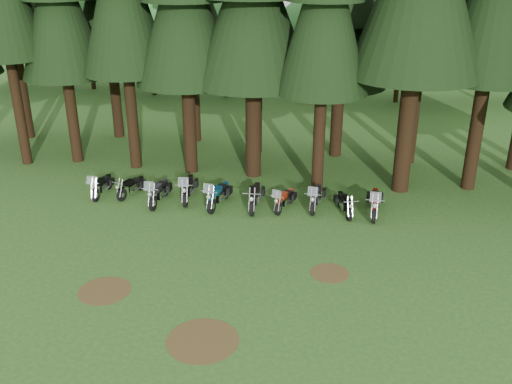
% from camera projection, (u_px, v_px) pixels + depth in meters
% --- Properties ---
extents(ground, '(120.00, 120.00, 0.00)m').
position_uv_depth(ground, '(205.00, 269.00, 20.76)').
color(ground, '#29561C').
rests_on(ground, ground).
extents(pine_back_4, '(4.94, 4.94, 13.78)m').
position_uv_depth(pine_back_4, '(344.00, 1.00, 28.80)').
color(pine_back_4, black).
rests_on(pine_back_4, ground).
extents(decid_0, '(8.00, 7.78, 10.00)m').
position_uv_depth(decid_0, '(13.00, 14.00, 44.82)').
color(decid_0, black).
rests_on(decid_0, ground).
extents(decid_1, '(7.91, 7.69, 9.88)m').
position_uv_depth(decid_1, '(88.00, 15.00, 44.31)').
color(decid_1, black).
rests_on(decid_1, ground).
extents(decid_2, '(6.72, 6.53, 8.40)m').
position_uv_depth(decid_2, '(153.00, 30.00, 42.87)').
color(decid_2, black).
rests_on(decid_2, ground).
extents(decid_3, '(6.12, 5.95, 7.65)m').
position_uv_depth(decid_3, '(228.00, 38.00, 42.43)').
color(decid_3, black).
rests_on(decid_3, ground).
extents(decid_4, '(5.93, 5.76, 7.41)m').
position_uv_depth(decid_4, '(314.00, 40.00, 42.55)').
color(decid_4, black).
rests_on(decid_4, ground).
extents(decid_5, '(8.45, 8.21, 10.56)m').
position_uv_depth(decid_5, '(410.00, 16.00, 40.17)').
color(decid_5, black).
rests_on(decid_5, ground).
extents(decid_6, '(7.06, 6.86, 8.82)m').
position_uv_depth(decid_6, '(501.00, 31.00, 40.68)').
color(decid_6, black).
rests_on(decid_6, ground).
extents(dirt_patch_0, '(1.80, 1.80, 0.01)m').
position_uv_depth(dirt_patch_0, '(105.00, 291.00, 19.44)').
color(dirt_patch_0, '#4C3D1E').
rests_on(dirt_patch_0, ground).
extents(dirt_patch_1, '(1.40, 1.40, 0.01)m').
position_uv_depth(dirt_patch_1, '(329.00, 273.00, 20.48)').
color(dirt_patch_1, '#4C3D1E').
rests_on(dirt_patch_1, ground).
extents(dirt_patch_2, '(2.20, 2.20, 0.01)m').
position_uv_depth(dirt_patch_2, '(203.00, 340.00, 16.99)').
color(dirt_patch_2, '#4C3D1E').
rests_on(dirt_patch_2, ground).
extents(motorcycle_0, '(0.40, 2.14, 1.35)m').
position_uv_depth(motorcycle_0, '(102.00, 186.00, 26.72)').
color(motorcycle_0, black).
rests_on(motorcycle_0, ground).
extents(motorcycle_1, '(0.72, 1.95, 0.81)m').
position_uv_depth(motorcycle_1, '(131.00, 187.00, 26.71)').
color(motorcycle_1, black).
rests_on(motorcycle_1, ground).
extents(motorcycle_2, '(0.45, 2.38, 1.51)m').
position_uv_depth(motorcycle_2, '(159.00, 193.00, 25.88)').
color(motorcycle_2, black).
rests_on(motorcycle_2, ground).
extents(motorcycle_3, '(0.65, 2.48, 1.55)m').
position_uv_depth(motorcycle_3, '(188.00, 189.00, 26.26)').
color(motorcycle_3, black).
rests_on(motorcycle_3, ground).
extents(motorcycle_4, '(0.64, 2.43, 1.53)m').
position_uv_depth(motorcycle_4, '(218.00, 196.00, 25.58)').
color(motorcycle_4, black).
rests_on(motorcycle_4, ground).
extents(motorcycle_5, '(0.37, 2.40, 0.97)m').
position_uv_depth(motorcycle_5, '(255.00, 197.00, 25.43)').
color(motorcycle_5, black).
rests_on(motorcycle_5, ground).
extents(motorcycle_6, '(0.78, 2.03, 1.28)m').
position_uv_depth(motorcycle_6, '(285.00, 200.00, 25.33)').
color(motorcycle_6, black).
rests_on(motorcycle_6, ground).
extents(motorcycle_7, '(0.49, 2.32, 1.46)m').
position_uv_depth(motorcycle_7, '(316.00, 198.00, 25.41)').
color(motorcycle_7, black).
rests_on(motorcycle_7, ground).
extents(motorcycle_8, '(0.73, 1.99, 0.83)m').
position_uv_depth(motorcycle_8, '(345.00, 204.00, 24.92)').
color(motorcycle_8, black).
rests_on(motorcycle_8, ground).
extents(motorcycle_9, '(0.46, 2.46, 1.55)m').
position_uv_depth(motorcycle_9, '(375.00, 204.00, 24.77)').
color(motorcycle_9, black).
rests_on(motorcycle_9, ground).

